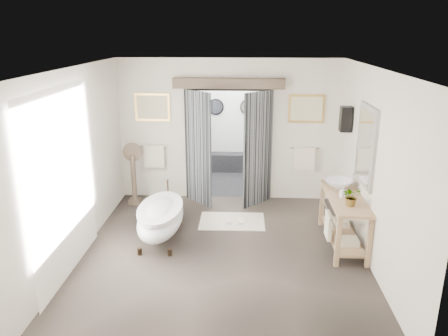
% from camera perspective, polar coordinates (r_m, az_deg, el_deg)
% --- Properties ---
extents(ground_plane, '(5.00, 5.00, 0.00)m').
position_cam_1_polar(ground_plane, '(7.11, -0.25, -11.13)').
color(ground_plane, '#4D4138').
extents(room_shell, '(4.52, 5.02, 2.91)m').
position_cam_1_polar(room_shell, '(6.32, -0.65, 3.31)').
color(room_shell, beige).
rests_on(room_shell, ground_plane).
extents(shower_room, '(2.22, 2.01, 2.51)m').
position_cam_1_polar(shower_room, '(10.53, 0.94, 3.79)').
color(shower_room, '#272729').
rests_on(shower_room, ground_plane).
extents(back_wall_dressing, '(3.82, 0.70, 2.52)m').
position_cam_1_polar(back_wall_dressing, '(8.75, 0.57, 5.36)').
color(back_wall_dressing, black).
rests_on(back_wall_dressing, ground_plane).
extents(clawfoot_tub, '(0.73, 1.64, 0.80)m').
position_cam_1_polar(clawfoot_tub, '(7.49, -8.27, -6.42)').
color(clawfoot_tub, '#322318').
rests_on(clawfoot_tub, ground_plane).
extents(vanity, '(0.57, 1.60, 0.85)m').
position_cam_1_polar(vanity, '(7.44, 15.20, -6.10)').
color(vanity, tan).
rests_on(vanity, ground_plane).
extents(pedestal_mirror, '(0.38, 0.25, 1.29)m').
position_cam_1_polar(pedestal_mirror, '(9.04, -11.70, -1.26)').
color(pedestal_mirror, brown).
rests_on(pedestal_mirror, ground_plane).
extents(rug, '(1.21, 0.81, 0.01)m').
position_cam_1_polar(rug, '(8.21, 1.06, -6.95)').
color(rug, silver).
rests_on(rug, ground_plane).
extents(slippers, '(0.34, 0.25, 0.05)m').
position_cam_1_polar(slippers, '(8.15, 1.41, -6.92)').
color(slippers, white).
rests_on(slippers, rug).
extents(basin, '(0.55, 0.55, 0.16)m').
position_cam_1_polar(basin, '(7.60, 14.71, -2.09)').
color(basin, white).
rests_on(basin, vanity).
extents(plant, '(0.34, 0.31, 0.31)m').
position_cam_1_polar(plant, '(6.92, 16.33, -3.56)').
color(plant, gray).
rests_on(plant, vanity).
extents(soap_bottle_a, '(0.11, 0.11, 0.19)m').
position_cam_1_polar(soap_bottle_a, '(7.24, 15.29, -3.04)').
color(soap_bottle_a, gray).
rests_on(soap_bottle_a, vanity).
extents(soap_bottle_b, '(0.16, 0.16, 0.16)m').
position_cam_1_polar(soap_bottle_b, '(7.82, 14.76, -1.57)').
color(soap_bottle_b, gray).
rests_on(soap_bottle_b, vanity).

